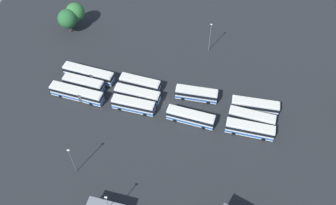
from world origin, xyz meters
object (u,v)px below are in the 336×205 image
(bus_row0_slot0, at_px, (255,106))
(bus_row2_slot2, at_px, (133,105))
(bus_row2_slot1, at_px, (137,94))
(bus_row1_slot2, at_px, (191,117))
(bus_row3_slot0, at_px, (89,74))
(bus_row3_slot1, at_px, (84,83))
(lamp_post_far_corner, at_px, (72,160))
(bus_row3_slot2, at_px, (77,93))
(bus_row1_slot0, at_px, (196,94))
(lamp_post_mid_lot, at_px, (210,37))
(tree_northwest, at_px, (67,19))
(tree_east_edge, at_px, (75,12))
(bus_row0_slot1, at_px, (252,118))
(bus_row0_slot2, at_px, (250,129))
(bus_row2_slot0, at_px, (140,83))

(bus_row0_slot0, relative_size, bus_row2_slot2, 1.07)
(bus_row2_slot1, bearing_deg, bus_row1_slot2, 160.32)
(bus_row3_slot0, relative_size, bus_row3_slot1, 1.29)
(lamp_post_far_corner, bearing_deg, bus_row3_slot2, -73.19)
(bus_row1_slot2, height_order, lamp_post_far_corner, lamp_post_far_corner)
(bus_row1_slot2, relative_size, bus_row2_slot2, 1.09)
(bus_row1_slot0, relative_size, bus_row1_slot2, 0.90)
(lamp_post_mid_lot, height_order, tree_northwest, lamp_post_mid_lot)
(tree_east_edge, bearing_deg, tree_northwest, 66.12)
(bus_row0_slot1, distance_m, tree_east_edge, 61.34)
(bus_row3_slot2, bearing_deg, bus_row0_slot2, 174.32)
(bus_row3_slot0, xyz_separation_m, lamp_post_far_corner, (-5.34, 28.18, 3.09))
(lamp_post_mid_lot, bearing_deg, tree_east_edge, -6.79)
(bus_row0_slot1, relative_size, bus_row2_slot0, 1.04)
(bus_row3_slot0, distance_m, bus_row3_slot1, 3.69)
(bus_row2_slot0, bearing_deg, bus_row2_slot1, 91.39)
(bus_row2_slot2, height_order, bus_row3_slot2, same)
(tree_northwest, bearing_deg, tree_east_edge, -113.88)
(lamp_post_far_corner, bearing_deg, bus_row2_slot0, -108.73)
(bus_row2_slot0, height_order, bus_row2_slot2, same)
(bus_row2_slot2, bearing_deg, bus_row3_slot1, -19.40)
(bus_row3_slot1, bearing_deg, bus_row0_slot0, 179.22)
(bus_row0_slot2, xyz_separation_m, bus_row1_slot0, (13.78, -9.06, -0.00))
(bus_row3_slot2, bearing_deg, bus_row2_slot1, -172.22)
(bus_row2_slot0, xyz_separation_m, bus_row3_slot0, (14.43, -1.37, 0.00))
(bus_row2_slot1, bearing_deg, bus_row3_slot0, -19.75)
(lamp_post_mid_lot, bearing_deg, bus_row2_slot2, 55.96)
(bus_row1_slot2, height_order, bus_row3_slot0, same)
(bus_row0_slot2, height_order, lamp_post_far_corner, lamp_post_far_corner)
(bus_row0_slot2, distance_m, bus_row1_slot2, 14.47)
(bus_row2_slot2, bearing_deg, tree_northwest, -46.13)
(bus_row0_slot2, bearing_deg, lamp_post_far_corner, 23.39)
(bus_row1_slot0, height_order, lamp_post_mid_lot, lamp_post_mid_lot)
(bus_row3_slot0, xyz_separation_m, bus_row3_slot2, (0.96, 7.33, 0.00))
(bus_row1_slot2, relative_size, tree_east_edge, 1.49)
(bus_row0_slot0, bearing_deg, tree_east_edge, -25.00)
(bus_row3_slot0, bearing_deg, bus_row0_slot2, 164.84)
(bus_row0_slot0, bearing_deg, bus_row2_slot1, 1.78)
(bus_row2_slot2, distance_m, bus_row3_slot1, 15.45)
(bus_row0_slot1, relative_size, tree_northwest, 1.45)
(bus_row0_slot2, height_order, bus_row1_slot2, same)
(bus_row2_slot0, relative_size, lamp_post_far_corner, 1.24)
(bus_row2_slot0, relative_size, bus_row3_slot2, 0.77)
(bus_row2_slot0, distance_m, bus_row3_slot2, 16.51)
(bus_row0_slot2, distance_m, bus_row2_slot0, 30.72)
(lamp_post_far_corner, xyz_separation_m, tree_northwest, (16.79, -46.13, 0.15))
(bus_row2_slot0, bearing_deg, bus_row0_slot2, 160.27)
(bus_row3_slot2, relative_size, tree_east_edge, 1.77)
(bus_row0_slot1, relative_size, tree_east_edge, 1.42)
(bus_row2_slot2, xyz_separation_m, bus_row3_slot1, (14.58, -5.13, -0.00))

